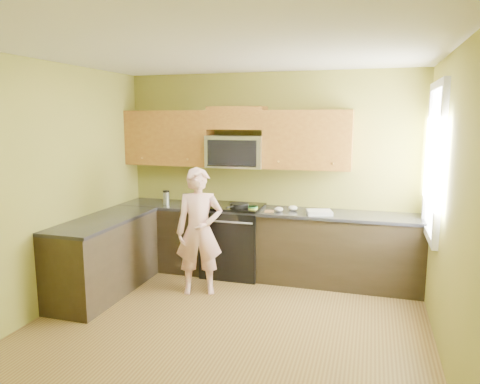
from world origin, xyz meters
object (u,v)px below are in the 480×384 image
at_px(stove, 234,240).
at_px(butter_tub, 253,212).
at_px(travel_mug, 166,204).
at_px(woman, 199,231).
at_px(frying_pan, 239,207).
at_px(microwave, 236,167).

bearing_deg(stove, butter_tub, -28.90).
bearing_deg(travel_mug, woman, -42.63).
bearing_deg(butter_tub, frying_pan, 158.58).
relative_size(woman, butter_tub, 12.48).
xyz_separation_m(butter_tub, travel_mug, (-1.28, 0.14, 0.00)).
bearing_deg(travel_mug, stove, 2.18).
bearing_deg(woman, travel_mug, 117.03).
relative_size(stove, frying_pan, 2.25).
height_order(woman, butter_tub, woman).
xyz_separation_m(microwave, travel_mug, (-0.97, -0.16, -0.53)).
bearing_deg(stove, frying_pan, -40.91).
relative_size(microwave, travel_mug, 4.00).
distance_m(stove, microwave, 0.98).
bearing_deg(travel_mug, microwave, 9.51).
distance_m(woman, travel_mug, 1.05).
xyz_separation_m(frying_pan, travel_mug, (-1.07, 0.05, -0.03)).
relative_size(stove, woman, 0.62).
bearing_deg(travel_mug, butter_tub, -6.07).
distance_m(stove, woman, 0.82).
relative_size(frying_pan, butter_tub, 3.46).
bearing_deg(travel_mug, frying_pan, -2.92).
height_order(microwave, frying_pan, microwave).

